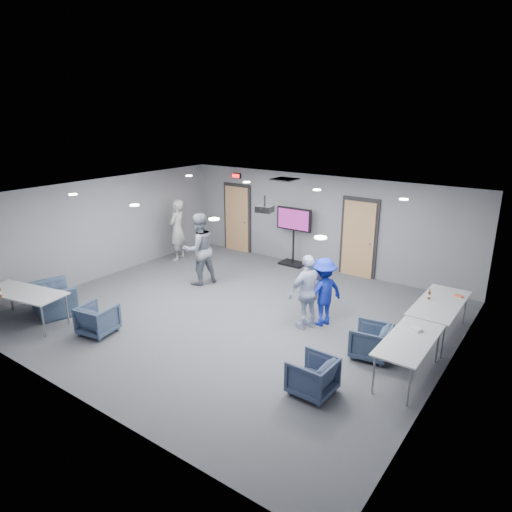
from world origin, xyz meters
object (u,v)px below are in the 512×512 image
Objects in this scene: chair_right_b at (371,341)px; bottle_right at (429,295)px; person_c at (308,292)px; table_front_left at (24,294)px; table_right_b at (409,342)px; chair_front_b at (51,299)px; tv_stand at (294,233)px; chair_front_a at (98,319)px; table_right_a at (440,304)px; projector at (265,209)px; person_d at (323,292)px; person_a at (177,230)px; chair_right_c at (312,376)px; person_b at (199,249)px.

chair_right_b is 1.82m from bottle_right.
table_front_left is at bearing -31.45° from person_c.
chair_front_b is at bearing 105.74° from table_right_b.
chair_front_a is at bearing -98.97° from tv_stand.
chair_right_b is at bearing -43.57° from tv_stand.
bottle_right reaches higher than chair_front_b.
table_right_a is 5.15× the size of projector.
person_d is 0.75× the size of table_front_left.
table_right_a and table_right_b have the same top height.
person_a is 2.70× the size of chair_right_c.
table_front_left is at bearing -147.05° from bottle_right.
table_right_b is (7.88, -2.41, -0.25)m from person_a.
person_b is 1.27× the size of person_d.
chair_right_c is at bearing -50.90° from projector.
table_front_left reaches higher than chair_right_c.
table_right_a is at bearing 115.69° from person_b.
person_a is at bearing -100.77° from person_b.
person_b reaches higher than table_right_b.
projector is at bearing -136.93° from chair_front_a.
chair_front_b is (-5.24, -3.08, -0.41)m from person_d.
person_b reaches higher than person_a.
chair_right_c is (-0.32, -1.65, -0.00)m from chair_right_b.
person_a reaches higher than table_right_b.
bottle_right is at bearing -153.48° from chair_front_a.
bottle_right is at bearing 140.59° from person_d.
person_b is 2.74× the size of chair_right_c.
person_a is 1.79× the size of chair_front_b.
chair_front_b is at bearing -10.04° from person_a.
bottle_right is 4.98m from tv_stand.
chair_front_b is 8.42m from table_right_a.
projector reaches higher than tv_stand.
person_a is 5.89m from person_d.
person_c is 4.16m from tv_stand.
person_b is 1.08× the size of table_right_b.
chair_right_c reaches higher than chair_front_a.
table_right_a is at bearing 0.00° from table_right_b.
tv_stand is at bearing 154.90° from bottle_right.
person_a is at bearing -152.28° from tv_stand.
bottle_right is at bearing 154.02° from chair_right_b.
table_right_a is (2.16, 0.91, -0.06)m from person_d.
person_d is at bearing -153.93° from chair_right_c.
chair_right_b is 1.01× the size of chair_front_a.
person_c is 0.80× the size of table_front_left.
person_c is 0.38m from person_d.
person_b is at bearing -94.91° from chair_front_b.
bottle_right is at bearing 146.09° from person_c.
table_front_left is at bearing 110.35° from chair_front_b.
person_b is at bearing -95.74° from chair_front_a.
table_right_b is at bearing -145.89° from chair_front_b.
chair_right_b is 0.67× the size of chair_front_b.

